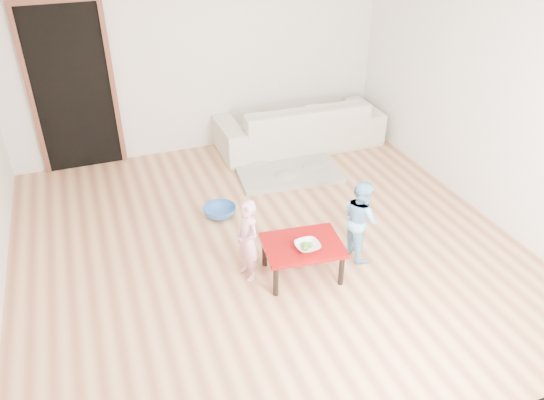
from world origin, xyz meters
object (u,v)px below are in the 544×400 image
sofa (299,124)px  basin (220,211)px  red_table (302,259)px  bowl (307,246)px  child_blue (361,219)px  child_pink (248,240)px

sofa → basin: 2.08m
red_table → bowl: 0.23m
child_blue → basin: (-1.11, 1.16, -0.36)m
child_pink → child_blue: bearing=73.8°
red_table → child_pink: 0.56m
bowl → basin: bearing=109.0°
sofa → child_pink: size_ratio=2.78×
sofa → child_blue: (-0.43, -2.53, 0.09)m
red_table → child_pink: child_pink is taller
basin → red_table: bearing=-70.1°
child_blue → basin: bearing=42.2°
bowl → child_blue: (0.64, 0.19, 0.03)m
sofa → red_table: 2.85m
red_table → child_blue: 0.70m
basin → child_pink: bearing=-91.3°
child_pink → sofa: bearing=134.7°
bowl → child_pink: size_ratio=0.28×
sofa → red_table: (-1.08, -2.63, -0.15)m
red_table → bowl: bowl is taller
child_blue → basin: size_ratio=2.26×
child_pink → basin: size_ratio=2.21×
sofa → bowl: bearing=69.2°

